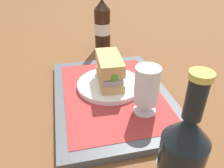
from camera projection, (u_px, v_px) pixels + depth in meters
ground_plane at (112, 99)px, 0.65m from camera, size 3.00×3.00×0.00m
tray at (112, 96)px, 0.65m from camera, size 0.44×0.32×0.02m
placemat at (112, 93)px, 0.64m from camera, size 0.38×0.27×0.00m
plate at (111, 84)px, 0.67m from camera, size 0.19×0.19×0.01m
sandwich at (111, 70)px, 0.64m from camera, size 0.14×0.07×0.08m
beer_glass at (147, 89)px, 0.53m from camera, size 0.06×0.06×0.12m
second_bottle at (102, 25)px, 0.90m from camera, size 0.07×0.07×0.27m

